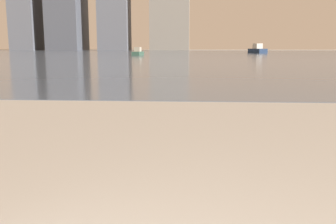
{
  "coord_description": "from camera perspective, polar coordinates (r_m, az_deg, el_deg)",
  "views": [
    {
      "loc": [
        0.23,
        0.19,
        0.99
      ],
      "look_at": [
        0.08,
        2.53,
        0.58
      ],
      "focal_mm": 40.0,
      "sensor_mm": 36.0,
      "label": 1
    }
  ],
  "objects": [
    {
      "name": "harbor_water",
      "position": [
        61.82,
        3.52,
        8.93
      ],
      "size": [
        180.0,
        110.0,
        0.01
      ],
      "color": "slate",
      "rests_on": "ground_plane"
    },
    {
      "name": "harbor_boat_0",
      "position": [
        63.15,
        13.47,
        9.2
      ],
      "size": [
        2.59,
        4.39,
        1.56
      ],
      "color": "navy",
      "rests_on": "harbor_water"
    },
    {
      "name": "harbor_boat_1",
      "position": [
        45.0,
        -4.62,
        9.02
      ],
      "size": [
        1.13,
        2.69,
        0.98
      ],
      "color": "#335647",
      "rests_on": "harbor_water"
    }
  ]
}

